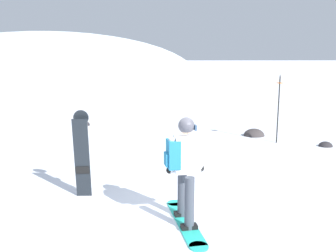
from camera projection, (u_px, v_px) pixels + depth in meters
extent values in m
plane|color=white|center=(166.00, 213.00, 6.31)|extent=(300.00, 300.00, 0.00)
ellipsoid|color=white|center=(51.00, 78.00, 41.26)|extent=(32.69, 29.42, 10.09)
cube|color=#23B7A3|center=(185.00, 222.00, 5.93)|extent=(0.53, 1.58, 0.02)
cylinder|color=#23B7A3|center=(175.00, 203.00, 6.68)|extent=(0.28, 0.28, 0.02)
cylinder|color=#23B7A3|center=(199.00, 247.00, 5.18)|extent=(0.28, 0.28, 0.02)
cube|color=black|center=(182.00, 214.00, 6.16)|extent=(0.27, 0.18, 0.06)
cube|color=black|center=(189.00, 227.00, 5.69)|extent=(0.27, 0.18, 0.06)
cylinder|color=#3D424C|center=(182.00, 192.00, 6.08)|extent=(0.15, 0.15, 0.82)
cylinder|color=#3D424C|center=(189.00, 203.00, 5.62)|extent=(0.15, 0.15, 0.82)
cube|color=silver|center=(186.00, 154.00, 5.72)|extent=(0.39, 0.28, 0.58)
cylinder|color=silver|center=(171.00, 155.00, 5.67)|extent=(0.13, 0.19, 0.57)
cylinder|color=silver|center=(200.00, 154.00, 5.76)|extent=(0.13, 0.19, 0.57)
sphere|color=black|center=(170.00, 170.00, 5.76)|extent=(0.11, 0.11, 0.11)
sphere|color=black|center=(201.00, 168.00, 5.85)|extent=(0.11, 0.11, 0.11)
cube|color=teal|center=(173.00, 154.00, 5.68)|extent=(0.22, 0.31, 0.44)
cube|color=teal|center=(167.00, 159.00, 5.67)|extent=(0.09, 0.21, 0.20)
sphere|color=beige|center=(186.00, 127.00, 5.64)|extent=(0.21, 0.21, 0.21)
sphere|color=#4C4C56|center=(186.00, 126.00, 5.63)|extent=(0.25, 0.25, 0.25)
cube|color=navy|center=(195.00, 127.00, 5.66)|extent=(0.06, 0.17, 0.08)
cube|color=black|center=(82.00, 159.00, 6.86)|extent=(0.28, 0.18, 1.51)
cylinder|color=black|center=(81.00, 118.00, 6.79)|extent=(0.28, 0.05, 0.28)
cube|color=black|center=(82.00, 147.00, 6.85)|extent=(0.25, 0.08, 0.15)
cube|color=black|center=(83.00, 169.00, 6.93)|extent=(0.25, 0.08, 0.15)
cylinder|color=black|center=(278.00, 110.00, 11.12)|extent=(0.04, 0.04, 1.99)
cylinder|color=orange|center=(280.00, 83.00, 10.97)|extent=(0.20, 0.20, 0.02)
cone|color=black|center=(280.00, 75.00, 10.93)|extent=(0.04, 0.04, 0.08)
ellipsoid|color=#282628|center=(325.00, 146.00, 10.86)|extent=(0.41, 0.35, 0.29)
ellipsoid|color=#282628|center=(83.00, 125.00, 14.05)|extent=(0.51, 0.43, 0.36)
ellipsoid|color=#383333|center=(254.00, 136.00, 12.26)|extent=(0.68, 0.58, 0.48)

